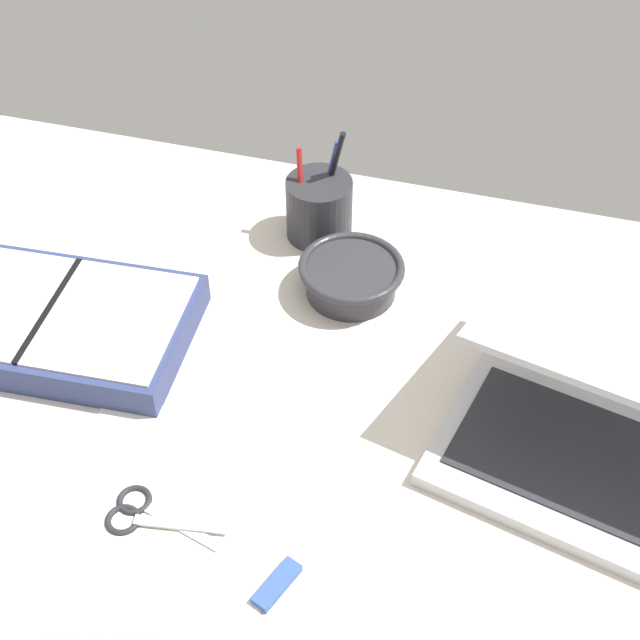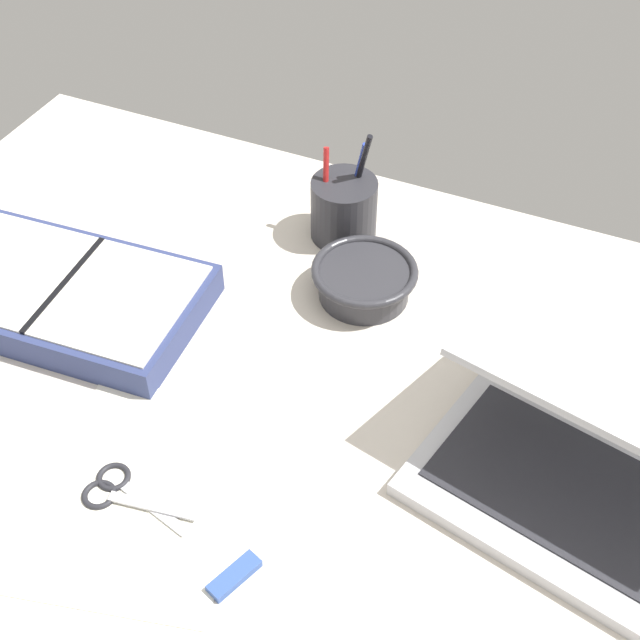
{
  "view_description": "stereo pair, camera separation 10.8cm",
  "coord_description": "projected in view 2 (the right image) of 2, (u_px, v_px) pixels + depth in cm",
  "views": [
    {
      "loc": [
        19.96,
        -63.59,
        84.68
      ],
      "look_at": [
        -1.25,
        10.08,
        9.0
      ],
      "focal_mm": 50.0,
      "sensor_mm": 36.0,
      "label": 1
    },
    {
      "loc": [
        30.07,
        -59.89,
        84.68
      ],
      "look_at": [
        -1.25,
        10.08,
        9.0
      ],
      "focal_mm": 50.0,
      "sensor_mm": 36.0,
      "label": 2
    }
  ],
  "objects": [
    {
      "name": "desk_top",
      "position": [
        295.0,
        425.0,
        1.06
      ],
      "size": [
        140.0,
        100.0,
        2.0
      ],
      "primitive_type": "cube",
      "color": "beige",
      "rests_on": "ground"
    },
    {
      "name": "planner",
      "position": [
        68.0,
        296.0,
        1.18
      ],
      "size": [
        36.75,
        23.7,
        4.72
      ],
      "rotation": [
        0.0,
        0.0,
        0.07
      ],
      "color": "navy",
      "rests_on": "desk_top"
    },
    {
      "name": "paper_sheet_front",
      "position": [
        147.0,
        491.0,
        0.98
      ],
      "size": [
        27.89,
        33.5,
        0.16
      ],
      "primitive_type": "cube",
      "rotation": [
        0.0,
        0.0,
        0.24
      ],
      "color": "silver",
      "rests_on": "desk_top"
    },
    {
      "name": "laptop",
      "position": [
        592.0,
        457.0,
        0.96
      ],
      "size": [
        39.37,
        37.01,
        15.94
      ],
      "rotation": [
        0.0,
        0.0,
        -0.22
      ],
      "color": "#B7B7BC",
      "rests_on": "desk_top"
    },
    {
      "name": "scissors",
      "position": [
        118.0,
        491.0,
        0.98
      ],
      "size": [
        13.3,
        6.53,
        0.8
      ],
      "rotation": [
        0.0,
        0.0,
        -0.05
      ],
      "color": "#B7B7BC",
      "rests_on": "desk_top"
    },
    {
      "name": "bowl",
      "position": [
        364.0,
        280.0,
        1.19
      ],
      "size": [
        14.36,
        14.36,
        4.95
      ],
      "color": "#2D2D33",
      "rests_on": "desk_top"
    },
    {
      "name": "usb_drive",
      "position": [
        236.0,
        574.0,
        0.91
      ],
      "size": [
        4.02,
        7.3,
        1.0
      ],
      "rotation": [
        0.0,
        0.0,
        -0.36
      ],
      "color": "#33519E",
      "rests_on": "desk_top"
    },
    {
      "name": "pen_cup",
      "position": [
        344.0,
        208.0,
        1.27
      ],
      "size": [
        9.51,
        9.51,
        16.85
      ],
      "color": "#28282D",
      "rests_on": "desk_top"
    }
  ]
}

